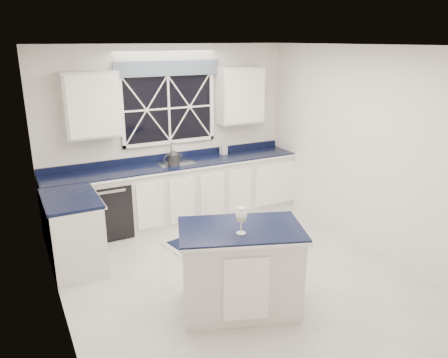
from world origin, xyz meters
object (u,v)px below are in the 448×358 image
faucet (172,151)px  soap_bottle (224,148)px  wine_glass (241,216)px  kettle (173,157)px  island (240,269)px  dishwasher (108,207)px

faucet → soap_bottle: bearing=-1.7°
faucet → wine_glass: (-0.37, -2.86, 0.03)m
kettle → island: bearing=-99.5°
dishwasher → faucet: bearing=10.0°
faucet → wine_glass: size_ratio=1.11×
island → wine_glass: size_ratio=5.30×
dishwasher → island: island is taller
soap_bottle → faucet: bearing=178.3°
faucet → wine_glass: bearing=-97.3°
island → soap_bottle: 3.02m
faucet → soap_bottle: faucet is taller
island → soap_bottle: (1.20, 2.71, 0.58)m
dishwasher → kettle: size_ratio=2.62×
island → wine_glass: wine_glass is taller
dishwasher → faucet: faucet is taller
faucet → kettle: 0.22m
kettle → wine_glass: (-0.31, -2.66, 0.08)m
kettle → soap_bottle: (0.95, 0.17, 0.01)m
soap_bottle → kettle: bearing=-169.6°
island → wine_glass: 0.67m
island → wine_glass: bearing=-98.4°
soap_bottle → dishwasher: bearing=-175.2°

